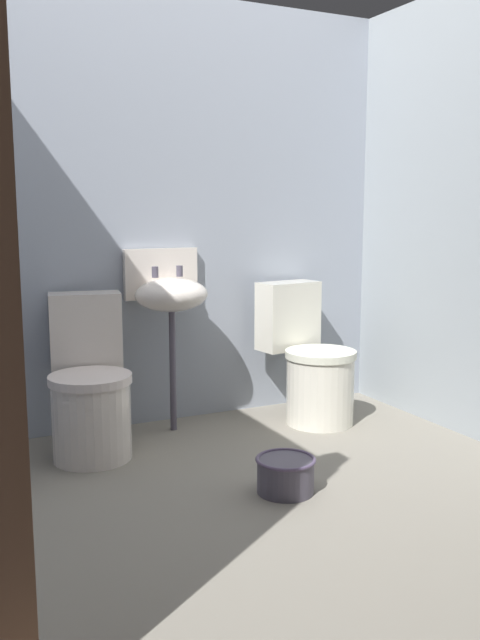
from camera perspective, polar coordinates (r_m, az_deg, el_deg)
name	(u,v)px	position (r m, az deg, el deg)	size (l,w,h in m)	color
ground_plane	(267,494)	(3.16, 2.26, -14.09)	(2.96, 2.62, 0.08)	gray
wall_back	(171,215)	(3.96, -5.65, 8.61)	(2.96, 0.10, 2.35)	#9199A6
toilet_left	(90,390)	(3.52, -12.22, -5.64)	(0.48, 0.65, 0.78)	silver
toilet_right	(310,365)	(4.00, 5.79, -3.68)	(0.46, 0.64, 0.78)	silver
sink	(170,293)	(3.76, -5.78, 2.18)	(0.42, 0.35, 0.99)	#4D4856
bucket	(286,474)	(3.06, 3.76, -12.49)	(0.26, 0.26, 0.15)	#4D4856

